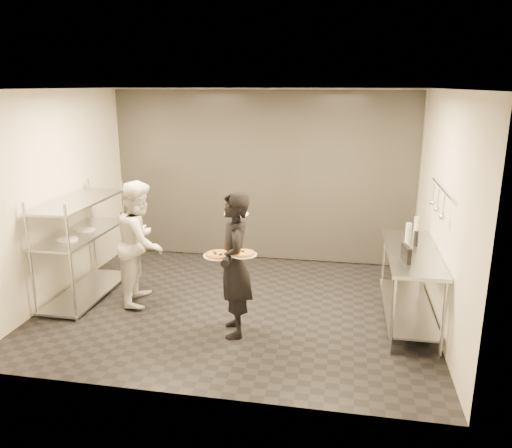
% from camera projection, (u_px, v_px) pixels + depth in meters
% --- Properties ---
extents(room_shell, '(5.00, 4.00, 2.80)m').
position_uv_depth(room_shell, '(253.00, 186.00, 7.37)').
color(room_shell, black).
rests_on(room_shell, ground).
extents(pass_rack, '(0.60, 1.60, 1.50)m').
position_uv_depth(pass_rack, '(82.00, 243.00, 6.80)').
color(pass_rack, '#B2B5B9').
rests_on(pass_rack, ground).
extents(prep_counter, '(0.60, 1.80, 0.92)m').
position_uv_depth(prep_counter, '(410.00, 273.00, 6.09)').
color(prep_counter, '#B2B5B9').
rests_on(prep_counter, ground).
extents(utensil_rail, '(0.07, 1.20, 0.31)m').
position_uv_depth(utensil_rail, '(439.00, 201.00, 5.79)').
color(utensil_rail, '#B2B5B9').
rests_on(utensil_rail, room_shell).
extents(waiter, '(0.58, 0.72, 1.71)m').
position_uv_depth(waiter, '(234.00, 265.00, 5.72)').
color(waiter, black).
rests_on(waiter, ground).
extents(chef, '(0.76, 0.90, 1.66)m').
position_uv_depth(chef, '(141.00, 242.00, 6.62)').
color(chef, silver).
rests_on(chef, ground).
extents(pizza_plate_near, '(0.34, 0.34, 0.05)m').
position_uv_depth(pizza_plate_near, '(219.00, 255.00, 5.54)').
color(pizza_plate_near, white).
rests_on(pizza_plate_near, waiter).
extents(pizza_plate_far, '(0.29, 0.29, 0.05)m').
position_uv_depth(pizza_plate_far, '(244.00, 254.00, 5.47)').
color(pizza_plate_far, white).
rests_on(pizza_plate_far, waiter).
extents(salad_plate, '(0.29, 0.29, 0.07)m').
position_uv_depth(salad_plate, '(236.00, 212.00, 5.86)').
color(salad_plate, white).
rests_on(salad_plate, waiter).
extents(pos_monitor, '(0.10, 0.25, 0.18)m').
position_uv_depth(pos_monitor, '(406.00, 254.00, 5.62)').
color(pos_monitor, black).
rests_on(pos_monitor, prep_counter).
extents(bottle_green, '(0.07, 0.07, 0.26)m').
position_uv_depth(bottle_green, '(408.00, 233.00, 6.26)').
color(bottle_green, '#93A194').
rests_on(bottle_green, prep_counter).
extents(bottle_clear, '(0.07, 0.07, 0.22)m').
position_uv_depth(bottle_clear, '(416.00, 225.00, 6.71)').
color(bottle_clear, '#93A194').
rests_on(bottle_clear, prep_counter).
extents(bottle_dark, '(0.06, 0.06, 0.19)m').
position_uv_depth(bottle_dark, '(416.00, 239.00, 6.15)').
color(bottle_dark, black).
rests_on(bottle_dark, prep_counter).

